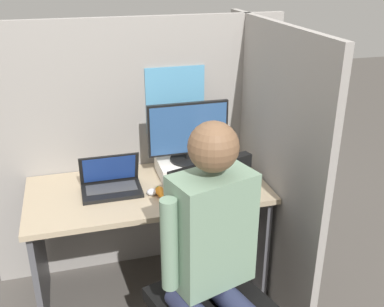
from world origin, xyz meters
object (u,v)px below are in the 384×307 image
(stapler, at_px, (240,173))
(monitor, at_px, (188,133))
(office_chair, at_px, (210,273))
(paper_box, at_px, (189,166))
(laptop, at_px, (111,184))
(carrot_toy, at_px, (161,196))
(person, at_px, (212,249))

(stapler, bearing_deg, monitor, 153.54)
(stapler, bearing_deg, office_chair, -122.75)
(paper_box, distance_m, monitor, 0.21)
(monitor, bearing_deg, paper_box, -90.00)
(monitor, height_order, office_chair, monitor)
(laptop, bearing_deg, paper_box, 12.36)
(stapler, bearing_deg, laptop, 177.47)
(monitor, distance_m, carrot_toy, 0.42)
(carrot_toy, distance_m, office_chair, 0.49)
(laptop, height_order, office_chair, office_chair)
(monitor, xyz_separation_m, person, (-0.13, -0.84, -0.20))
(office_chair, xyz_separation_m, person, (-0.04, -0.15, 0.25))
(carrot_toy, height_order, person, person)
(stapler, relative_size, person, 0.11)
(stapler, distance_m, office_chair, 0.70)
(laptop, bearing_deg, person, -65.29)
(monitor, distance_m, stapler, 0.38)
(laptop, bearing_deg, office_chair, -56.98)
(paper_box, height_order, carrot_toy, paper_box)
(carrot_toy, bearing_deg, person, -80.52)
(carrot_toy, relative_size, person, 0.12)
(stapler, height_order, office_chair, office_chair)
(paper_box, bearing_deg, laptop, -167.64)
(paper_box, xyz_separation_m, monitor, (0.00, 0.00, 0.21))
(carrot_toy, bearing_deg, paper_box, 50.75)
(monitor, relative_size, office_chair, 0.46)
(laptop, height_order, stapler, laptop)
(carrot_toy, bearing_deg, stapler, 15.29)
(office_chair, bearing_deg, carrot_toy, 108.28)
(paper_box, relative_size, person, 0.28)
(laptop, relative_size, stapler, 2.29)
(monitor, bearing_deg, person, -98.54)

